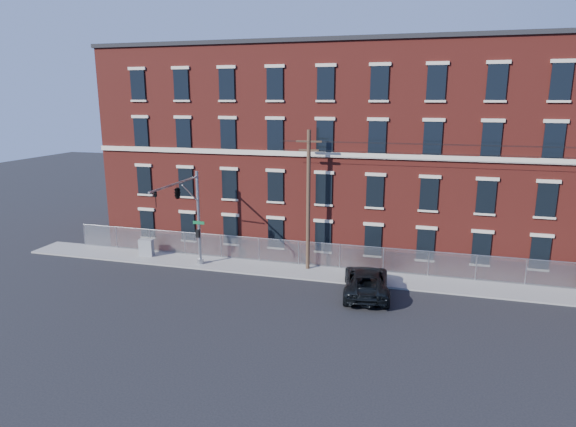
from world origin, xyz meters
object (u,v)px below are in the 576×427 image
Objects in this scene: traffic_signal_mast at (183,201)px; utility_cabinet at (146,248)px; utility_pole_near at (308,198)px; pickup_truck at (366,281)px.

utility_cabinet is at bearing 149.45° from traffic_signal_mast.
utility_pole_near is 7.27m from pickup_truck.
utility_pole_near is at bearing 23.14° from traffic_signal_mast.
pickup_truck is 17.72m from utility_cabinet.
utility_pole_near reaches higher than pickup_truck.
traffic_signal_mast is 7.30m from utility_cabinet.
traffic_signal_mast is at bearing -156.86° from utility_pole_near.
utility_pole_near is 7.40× the size of utility_cabinet.
traffic_signal_mast is 1.17× the size of pickup_truck.
utility_pole_near reaches higher than utility_cabinet.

